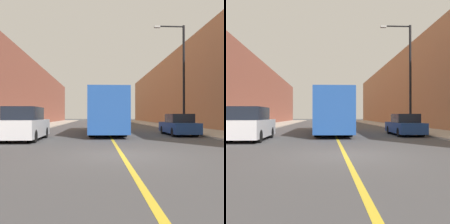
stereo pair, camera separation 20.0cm
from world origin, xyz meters
The scene contains 10 objects.
ground_plane centered at (0.00, 0.00, 0.00)m, with size 200.00×200.00×0.00m, color #474749.
sidewalk_left centered at (-8.13, 30.00, 0.06)m, with size 3.94×72.00×0.12m, color #B2AA9E.
sidewalk_right centered at (8.13, 30.00, 0.06)m, with size 3.94×72.00×0.12m, color #B2AA9E.
building_row_left centered at (-12.11, 30.00, 4.75)m, with size 4.00×72.00×9.50m, color brown.
building_row_right centered at (12.11, 30.00, 5.34)m, with size 4.00×72.00×10.68m, color #B2724C.
road_center_line centered at (0.00, 30.00, 0.00)m, with size 0.16×72.00×0.01m, color gold.
bus centered at (-0.20, 11.49, 1.71)m, with size 2.53×11.39×3.20m.
parked_suv_left centered at (-5.01, 5.87, 0.88)m, with size 1.93×4.76×1.90m.
car_right_near centered at (4.97, 9.24, 0.69)m, with size 1.77×4.60×1.53m.
street_lamp_right centered at (6.26, 12.47, 5.15)m, with size 2.64×0.24×8.97m.
Camera 1 is at (-0.89, -9.32, 1.41)m, focal length 42.00 mm.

